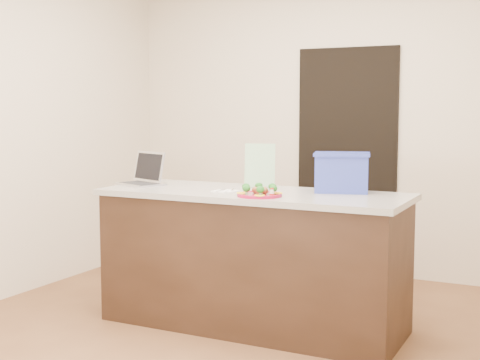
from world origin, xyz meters
The scene contains 16 objects.
ground centered at (0.00, 0.00, 0.00)m, with size 4.00×4.00×0.00m, color brown.
room_shell centered at (0.00, 0.00, 1.62)m, with size 4.00×4.00×4.00m.
doorway centered at (0.10, 1.98, 1.00)m, with size 0.90×0.02×2.00m, color black.
island centered at (0.00, 0.25, 0.46)m, with size 2.06×0.76×0.92m.
plate centered at (0.15, 0.03, 0.93)m, with size 0.28×0.28×0.02m.
meatballs centered at (0.15, 0.04, 0.96)m, with size 0.11×0.11×0.04m.
broccoli centered at (0.15, 0.03, 0.98)m, with size 0.24×0.22×0.04m.
pepper_rings centered at (0.15, 0.03, 0.94)m, with size 0.27×0.27×0.01m.
napkin centered at (-0.16, 0.16, 0.92)m, with size 0.14×0.14×0.01m, color silver.
fork centered at (-0.18, 0.17, 0.93)m, with size 0.03×0.14×0.00m.
knife centered at (-0.13, 0.14, 0.93)m, with size 0.05×0.18×0.01m.
yogurt_bottle centered at (0.25, 0.00, 0.95)m, with size 0.03×0.03×0.06m.
laptop centered at (-0.88, 0.27, 0.98)m, with size 0.39×0.37×0.23m.
leaflet centered at (-0.06, 0.50, 1.07)m, with size 0.21×0.00×0.30m, color silver.
blue_box centered at (0.54, 0.48, 1.05)m, with size 0.42×0.35×0.26m.
chair centered at (0.26, 1.15, 0.48)m, with size 0.47×0.48×0.84m.
Camera 1 is at (1.89, -3.73, 1.47)m, focal length 50.00 mm.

